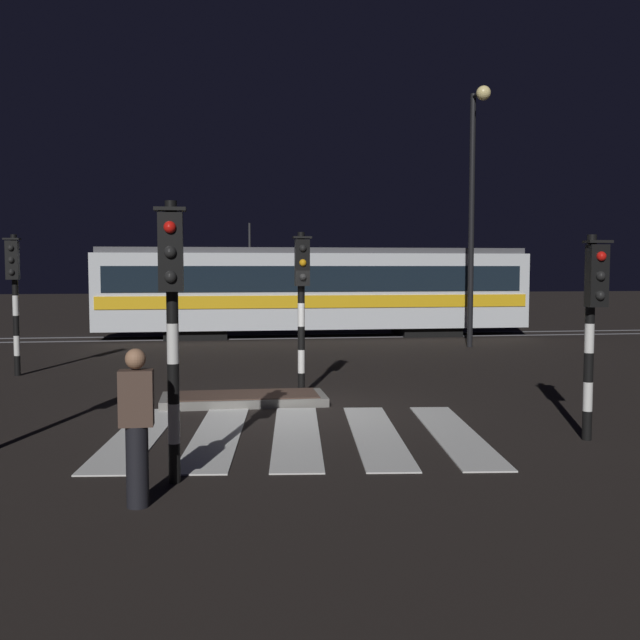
{
  "coord_description": "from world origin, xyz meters",
  "views": [
    {
      "loc": [
        -1.24,
        -13.11,
        2.57
      ],
      "look_at": [
        1.09,
        3.04,
        1.4
      ],
      "focal_mm": 41.68,
      "sensor_mm": 36.0,
      "label": 1
    }
  ],
  "objects_px": {
    "traffic_light_kerb_mid_left": "(172,299)",
    "street_lamp_trackside_right": "(474,189)",
    "tram": "(314,289)",
    "pedestrian_waiting_at_kerb": "(137,426)",
    "traffic_light_corner_near_right": "(593,306)",
    "traffic_light_median_centre": "(302,289)",
    "traffic_light_corner_far_left": "(14,283)"
  },
  "relations": [
    {
      "from": "tram",
      "to": "traffic_light_median_centre",
      "type": "bearing_deg",
      "value": -98.76
    },
    {
      "from": "traffic_light_median_centre",
      "to": "traffic_light_kerb_mid_left",
      "type": "bearing_deg",
      "value": -111.16
    },
    {
      "from": "traffic_light_corner_far_left",
      "to": "street_lamp_trackside_right",
      "type": "relative_size",
      "value": 0.41
    },
    {
      "from": "traffic_light_corner_far_left",
      "to": "traffic_light_corner_near_right",
      "type": "distance_m",
      "value": 12.91
    },
    {
      "from": "traffic_light_median_centre",
      "to": "pedestrian_waiting_at_kerb",
      "type": "distance_m",
      "value": 7.03
    },
    {
      "from": "traffic_light_kerb_mid_left",
      "to": "pedestrian_waiting_at_kerb",
      "type": "xyz_separation_m",
      "value": [
        -0.35,
        -0.76,
        -1.33
      ]
    },
    {
      "from": "traffic_light_median_centre",
      "to": "traffic_light_kerb_mid_left",
      "type": "relative_size",
      "value": 0.97
    },
    {
      "from": "traffic_light_kerb_mid_left",
      "to": "street_lamp_trackside_right",
      "type": "bearing_deg",
      "value": 57.99
    },
    {
      "from": "traffic_light_corner_far_left",
      "to": "tram",
      "type": "xyz_separation_m",
      "value": [
        8.26,
        8.88,
        -0.45
      ]
    },
    {
      "from": "traffic_light_corner_near_right",
      "to": "street_lamp_trackside_right",
      "type": "bearing_deg",
      "value": 77.94
    },
    {
      "from": "traffic_light_median_centre",
      "to": "traffic_light_kerb_mid_left",
      "type": "height_order",
      "value": "traffic_light_kerb_mid_left"
    },
    {
      "from": "traffic_light_kerb_mid_left",
      "to": "traffic_light_corner_near_right",
      "type": "bearing_deg",
      "value": 12.76
    },
    {
      "from": "traffic_light_corner_near_right",
      "to": "tram",
      "type": "bearing_deg",
      "value": 96.16
    },
    {
      "from": "traffic_light_corner_far_left",
      "to": "pedestrian_waiting_at_kerb",
      "type": "relative_size",
      "value": 1.94
    },
    {
      "from": "traffic_light_median_centre",
      "to": "tram",
      "type": "relative_size",
      "value": 0.21
    },
    {
      "from": "traffic_light_corner_far_left",
      "to": "street_lamp_trackside_right",
      "type": "distance_m",
      "value": 13.78
    },
    {
      "from": "street_lamp_trackside_right",
      "to": "tram",
      "type": "relative_size",
      "value": 0.51
    },
    {
      "from": "traffic_light_median_centre",
      "to": "street_lamp_trackside_right",
      "type": "distance_m",
      "value": 10.75
    },
    {
      "from": "tram",
      "to": "pedestrian_waiting_at_kerb",
      "type": "bearing_deg",
      "value": -103.25
    },
    {
      "from": "tram",
      "to": "traffic_light_corner_near_right",
      "type": "bearing_deg",
      "value": -83.84
    },
    {
      "from": "traffic_light_kerb_mid_left",
      "to": "pedestrian_waiting_at_kerb",
      "type": "bearing_deg",
      "value": -114.4
    },
    {
      "from": "tram",
      "to": "pedestrian_waiting_at_kerb",
      "type": "height_order",
      "value": "tram"
    },
    {
      "from": "traffic_light_kerb_mid_left",
      "to": "traffic_light_median_centre",
      "type": "bearing_deg",
      "value": 68.84
    },
    {
      "from": "traffic_light_kerb_mid_left",
      "to": "tram",
      "type": "relative_size",
      "value": 0.21
    },
    {
      "from": "traffic_light_kerb_mid_left",
      "to": "tram",
      "type": "xyz_separation_m",
      "value": [
        4.14,
        18.27,
        -0.46
      ]
    },
    {
      "from": "traffic_light_corner_near_right",
      "to": "tram",
      "type": "xyz_separation_m",
      "value": [
        -1.83,
        16.92,
        -0.26
      ]
    },
    {
      "from": "traffic_light_median_centre",
      "to": "pedestrian_waiting_at_kerb",
      "type": "bearing_deg",
      "value": -111.55
    },
    {
      "from": "street_lamp_trackside_right",
      "to": "traffic_light_corner_near_right",
      "type": "bearing_deg",
      "value": -102.06
    },
    {
      "from": "traffic_light_kerb_mid_left",
      "to": "pedestrian_waiting_at_kerb",
      "type": "distance_m",
      "value": 1.57
    },
    {
      "from": "traffic_light_corner_near_right",
      "to": "tram",
      "type": "relative_size",
      "value": 0.19
    },
    {
      "from": "traffic_light_corner_near_right",
      "to": "traffic_light_kerb_mid_left",
      "type": "xyz_separation_m",
      "value": [
        -5.96,
        -1.35,
        0.2
      ]
    },
    {
      "from": "street_lamp_trackside_right",
      "to": "tram",
      "type": "height_order",
      "value": "street_lamp_trackside_right"
    }
  ]
}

